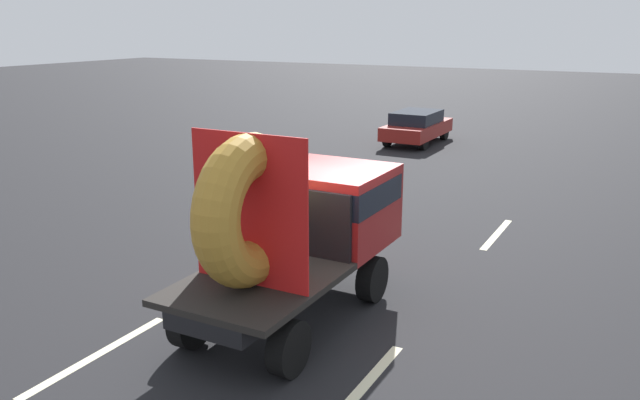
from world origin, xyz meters
TOP-DOWN VIEW (x-y plane):
  - ground_plane at (0.00, 0.00)m, footprint 120.00×120.00m
  - flatbed_truck at (0.03, -0.37)m, footprint 2.02×4.55m
  - distant_sedan at (-3.76, 15.42)m, footprint 1.70×3.97m
  - lane_dash_left_near at (-1.87, -3.08)m, footprint 0.16×2.71m
  - lane_dash_left_far at (-1.87, 5.43)m, footprint 0.16×2.05m
  - lane_dash_right_near at (1.92, -2.27)m, footprint 0.16×2.97m
  - lane_dash_right_far at (1.92, 5.30)m, footprint 0.16×2.44m

SIDE VIEW (x-z plane):
  - ground_plane at x=0.00m, z-range 0.00..0.00m
  - lane_dash_left_near at x=-1.87m, z-range 0.00..0.01m
  - lane_dash_left_far at x=-1.87m, z-range 0.00..0.01m
  - lane_dash_right_near at x=1.92m, z-range 0.00..0.01m
  - lane_dash_right_far at x=1.92m, z-range 0.00..0.01m
  - distant_sedan at x=-3.76m, z-range 0.05..1.34m
  - flatbed_truck at x=0.03m, z-range -0.03..3.22m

